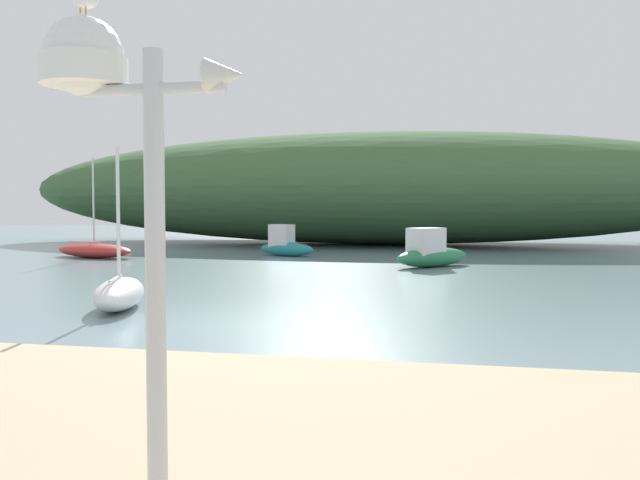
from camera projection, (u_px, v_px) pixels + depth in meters
name	position (u px, v px, depth m)	size (l,w,h in m)	color
ground_plane	(232.00, 323.00, 13.19)	(120.00, 120.00, 0.00)	gray
distant_hill	(373.00, 188.00, 40.98)	(44.09, 14.28, 6.66)	#3D6038
mast_structure	(106.00, 113.00, 4.01)	(1.25, 0.51, 3.18)	silver
sailboat_far_left	(119.00, 293.00, 14.94)	(1.87, 3.10, 3.54)	white
motorboat_off_point	(431.00, 253.00, 25.27)	(3.15, 3.46, 1.46)	#287A4C
sailboat_near_shore	(94.00, 250.00, 29.84)	(4.44, 2.67, 4.40)	#B72D28
motorboat_centre_water	(285.00, 245.00, 30.77)	(3.01, 1.89, 1.43)	teal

